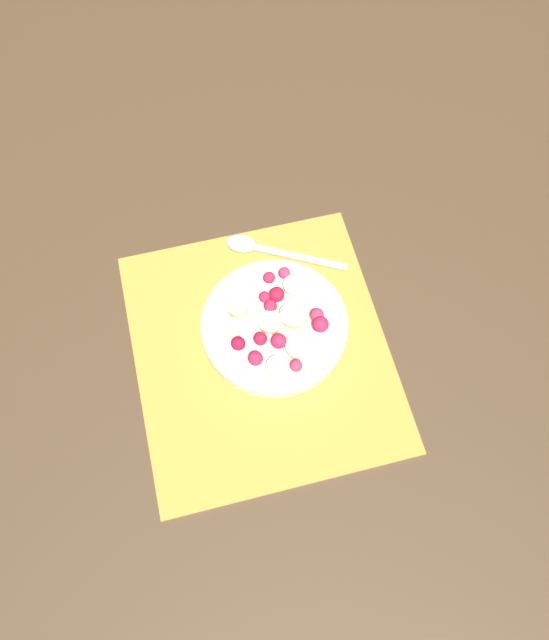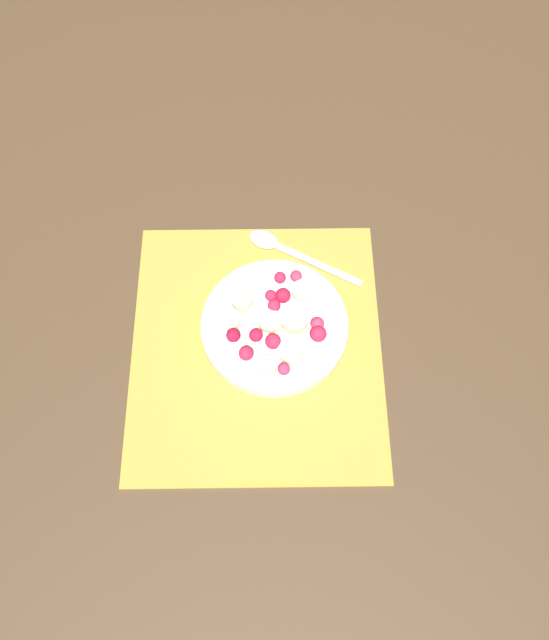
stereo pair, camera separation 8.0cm
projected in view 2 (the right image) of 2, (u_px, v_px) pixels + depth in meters
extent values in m
plane|color=#4C3823|center=(257.00, 347.00, 0.82)|extent=(3.00, 3.00, 0.00)
cube|color=gold|center=(257.00, 346.00, 0.82)|extent=(0.37, 0.33, 0.01)
cylinder|color=white|center=(274.00, 327.00, 0.82)|extent=(0.19, 0.19, 0.02)
torus|color=white|center=(274.00, 324.00, 0.81)|extent=(0.19, 0.19, 0.01)
cylinder|color=white|center=(274.00, 323.00, 0.81)|extent=(0.17, 0.17, 0.00)
cylinder|color=beige|center=(294.00, 320.00, 0.80)|extent=(0.05, 0.05, 0.01)
cylinder|color=beige|center=(270.00, 322.00, 0.80)|extent=(0.04, 0.04, 0.01)
cylinder|color=beige|center=(292.00, 351.00, 0.78)|extent=(0.05, 0.05, 0.01)
cylinder|color=#F4EAB7|center=(230.00, 320.00, 0.80)|extent=(0.04, 0.04, 0.01)
cylinder|color=beige|center=(242.00, 301.00, 0.81)|extent=(0.03, 0.03, 0.01)
cylinder|color=#F4EAB7|center=(265.00, 366.00, 0.77)|extent=(0.04, 0.04, 0.01)
cylinder|color=beige|center=(303.00, 291.00, 0.82)|extent=(0.04, 0.04, 0.01)
sphere|color=#D12347|center=(273.00, 341.00, 0.78)|extent=(0.02, 0.02, 0.02)
sphere|color=#D12347|center=(271.00, 296.00, 0.81)|extent=(0.02, 0.02, 0.02)
sphere|color=#D12347|center=(318.00, 336.00, 0.79)|extent=(0.02, 0.02, 0.02)
sphere|color=#DB3356|center=(284.00, 369.00, 0.77)|extent=(0.02, 0.02, 0.02)
sphere|color=#B21433|center=(233.00, 335.00, 0.79)|extent=(0.02, 0.02, 0.02)
sphere|color=#DB3356|center=(296.00, 276.00, 0.83)|extent=(0.02, 0.02, 0.02)
sphere|color=#DB3356|center=(317.00, 324.00, 0.80)|extent=(0.02, 0.02, 0.02)
sphere|color=red|center=(254.00, 337.00, 0.79)|extent=(0.02, 0.02, 0.02)
sphere|color=#D12347|center=(274.00, 305.00, 0.81)|extent=(0.02, 0.02, 0.02)
sphere|color=red|center=(283.00, 296.00, 0.81)|extent=(0.02, 0.02, 0.02)
sphere|color=#D12347|center=(246.00, 353.00, 0.78)|extent=(0.02, 0.02, 0.02)
sphere|color=#D12347|center=(280.00, 278.00, 0.83)|extent=(0.02, 0.02, 0.02)
cube|color=silver|center=(318.00, 264.00, 0.87)|extent=(0.07, 0.12, 0.00)
ellipsoid|color=silver|center=(264.00, 239.00, 0.88)|extent=(0.05, 0.05, 0.01)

